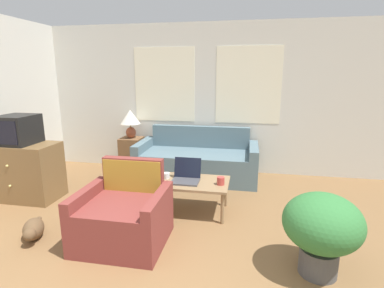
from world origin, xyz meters
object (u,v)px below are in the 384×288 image
couch (197,162)px  table_lamp (130,120)px  coffee_table (186,184)px  snack_bowl (154,179)px  potted_plant (322,227)px  armchair (125,217)px  cup_navy (221,181)px  cat_black (33,229)px  cup_yellow (167,176)px  laptop (186,176)px  television (18,130)px

couch → table_lamp: size_ratio=3.95×
coffee_table → snack_bowl: size_ratio=5.45×
table_lamp → potted_plant: bearing=-42.4°
coffee_table → potted_plant: size_ratio=1.45×
couch → armchair: couch is taller
cup_navy → cat_black: 2.17m
table_lamp → cup_yellow: bearing=-53.7°
potted_plant → laptop: bearing=144.5°
cup_yellow → cat_black: (-1.22, -1.00, -0.35)m
couch → armchair: (-0.42, -2.13, -0.00)m
armchair → coffee_table: (0.49, 0.80, 0.10)m
couch → laptop: (0.08, -1.32, 0.20)m
armchair → potted_plant: bearing=-6.1°
coffee_table → laptop: bearing=55.1°
table_lamp → coffee_table: bearing=-48.4°
armchair → cup_yellow: bearing=74.5°
table_lamp → laptop: size_ratio=1.47×
cup_yellow → armchair: bearing=-105.5°
armchair → cat_black: (-0.99, -0.16, -0.16)m
cup_navy → cat_black: cup_navy is taller
armchair → table_lamp: size_ratio=1.74×
television → coffee_table: size_ratio=0.45×
armchair → television: (-1.86, 0.80, 0.73)m
table_lamp → snack_bowl: 1.92m
coffee_table → cat_black: coffee_table is taller
couch → cup_yellow: bearing=-98.1°
television → snack_bowl: size_ratio=2.43×
cup_navy → potted_plant: size_ratio=0.13×
television → cup_yellow: (2.09, 0.04, -0.54)m
armchair → couch: bearing=78.9°
table_lamp → coffee_table: table_lamp is taller
couch → cup_yellow: 1.31m
couch → potted_plant: bearing=-57.4°
couch → cup_yellow: couch is taller
cat_black → table_lamp: bearing=147.4°
couch → laptop: bearing=-86.5°
table_lamp → coffee_table: size_ratio=0.47×
table_lamp → coffee_table: 2.08m
television → snack_bowl: 2.04m
table_lamp → cat_black: 2.60m
armchair → cup_yellow: size_ratio=11.64×
snack_bowl → couch: bearing=77.8°
coffee_table → laptop: (0.00, 0.00, 0.10)m
couch → laptop: 1.34m
armchair → coffee_table: bearing=58.2°
potted_plant → cat_black: size_ratio=1.33×
potted_plant → cat_black: (-2.90, 0.05, -0.35)m
couch → cup_yellow: (-0.18, -1.29, 0.18)m
couch → table_lamp: table_lamp is taller
cup_yellow → couch: bearing=81.9°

